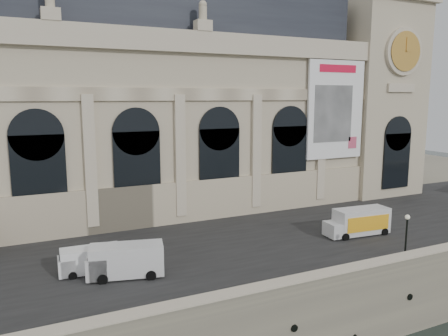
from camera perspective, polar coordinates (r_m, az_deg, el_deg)
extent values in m
cube|color=gray|center=(64.62, -10.43, -6.80)|extent=(160.00, 70.00, 6.00)
cube|color=#2D2D2D|center=(44.66, -3.36, -9.94)|extent=(160.00, 24.00, 0.06)
cube|color=gray|center=(33.32, 5.71, -15.92)|extent=(160.00, 1.20, 1.10)
cube|color=beige|center=(33.07, 5.73, -14.97)|extent=(160.00, 1.40, 0.12)
cube|color=#B6A98C|center=(57.08, -15.63, 5.20)|extent=(68.00, 18.00, 22.00)
cube|color=beige|center=(49.50, -13.34, -5.27)|extent=(68.60, 0.40, 5.00)
cube|color=beige|center=(48.21, -14.14, 16.25)|extent=(69.00, 0.80, 2.40)
cube|color=beige|center=(47.97, -13.90, 9.35)|extent=(68.00, 0.30, 1.40)
cube|color=#252931|center=(57.88, -16.26, 19.15)|extent=(64.00, 15.00, 6.00)
cube|color=black|center=(47.67, -22.95, -1.39)|extent=(5.20, 0.25, 9.00)
cylinder|color=black|center=(47.11, -23.29, 4.00)|extent=(5.20, 0.25, 5.20)
cube|color=beige|center=(47.82, -17.07, 0.79)|extent=(1.20, 0.50, 14.00)
cube|color=black|center=(49.08, -11.23, -0.54)|extent=(5.20, 0.25, 9.00)
cylinder|color=black|center=(48.53, -11.39, 4.70)|extent=(5.20, 0.25, 5.20)
cube|color=beige|center=(50.23, -5.73, 1.54)|extent=(1.20, 0.50, 14.00)
cube|color=black|center=(52.39, -0.58, 0.25)|extent=(5.20, 0.25, 9.00)
cylinder|color=black|center=(51.88, -0.59, 5.16)|extent=(5.20, 0.25, 5.20)
cube|color=beige|center=(54.39, 4.24, 2.15)|extent=(1.20, 0.50, 14.00)
cube|color=black|center=(57.28, 8.53, 0.92)|extent=(5.20, 0.25, 9.00)
cylinder|color=black|center=(56.81, 8.64, 5.41)|extent=(5.20, 0.25, 5.20)
cube|color=beige|center=(59.95, 12.58, 2.61)|extent=(1.20, 0.50, 14.00)
cube|color=white|center=(60.70, 14.36, 7.36)|extent=(9.00, 0.35, 13.00)
cube|color=red|center=(60.64, 14.69, 12.46)|extent=(6.00, 0.06, 1.00)
cube|color=gray|center=(60.25, 14.10, 6.88)|extent=(6.20, 0.06, 7.50)
cube|color=#C34562|center=(62.80, 16.42, 3.21)|extent=(1.40, 0.06, 1.60)
cube|color=#B6A98C|center=(72.80, 17.89, 9.05)|extent=(12.00, 14.00, 30.00)
cylinder|color=beige|center=(67.99, 22.45, 13.89)|extent=(6.60, 0.50, 6.60)
cylinder|color=black|center=(67.79, 22.64, 13.89)|extent=(5.40, 0.15, 5.40)
cylinder|color=gold|center=(67.74, 22.69, 13.89)|extent=(5.50, 0.06, 5.50)
cube|color=gold|center=(67.78, 22.79, 14.65)|extent=(0.14, 0.05, 2.00)
cube|color=gold|center=(68.13, 23.09, 13.84)|extent=(1.40, 0.05, 0.14)
cube|color=black|center=(68.38, 21.59, 0.87)|extent=(5.00, 0.25, 8.00)
cube|color=silver|center=(37.50, -12.57, -11.62)|extent=(6.29, 3.64, 2.52)
cube|color=silver|center=(37.77, -16.22, -12.24)|extent=(2.16, 2.63, 1.75)
cube|color=black|center=(37.61, -17.21, -11.40)|extent=(0.53, 1.93, 0.88)
cylinder|color=black|center=(36.92, -15.56, -13.86)|extent=(0.87, 0.46, 0.83)
cylinder|color=black|center=(39.05, -15.34, -12.54)|extent=(0.87, 0.46, 0.83)
cylinder|color=black|center=(36.83, -9.50, -13.69)|extent=(0.87, 0.46, 0.83)
cylinder|color=black|center=(38.96, -9.65, -12.39)|extent=(0.87, 0.46, 0.83)
cube|color=white|center=(39.17, -17.03, -11.32)|extent=(4.88, 2.08, 2.05)
cube|color=white|center=(39.16, -19.86, -11.96)|extent=(1.43, 1.93, 1.42)
cube|color=black|center=(38.98, -20.65, -11.34)|extent=(0.13, 1.60, 0.71)
cylinder|color=black|center=(38.51, -19.15, -13.18)|extent=(0.69, 0.25, 0.68)
cylinder|color=black|center=(40.25, -19.34, -12.19)|extent=(0.69, 0.25, 0.68)
cylinder|color=black|center=(38.77, -14.51, -12.79)|extent=(0.69, 0.25, 0.68)
cylinder|color=black|center=(40.50, -14.91, -11.84)|extent=(0.69, 0.25, 0.68)
cube|color=silver|center=(49.52, 17.49, -6.58)|extent=(6.18, 2.78, 2.71)
cube|color=#EEA41A|center=(48.64, 18.36, -6.91)|extent=(5.20, 0.48, 1.60)
cube|color=red|center=(48.64, 18.36, -6.91)|extent=(3.00, 0.28, 0.60)
cube|color=silver|center=(47.70, 14.21, -7.79)|extent=(1.78, 2.33, 1.50)
cylinder|color=black|center=(47.32, 15.60, -8.69)|extent=(0.82, 0.34, 0.80)
cylinder|color=black|center=(49.09, 13.99, -7.96)|extent=(0.82, 0.34, 0.80)
cylinder|color=black|center=(50.36, 20.24, -7.83)|extent=(0.82, 0.34, 0.80)
cylinder|color=black|center=(52.04, 18.56, -7.19)|extent=(0.82, 0.34, 0.80)
cylinder|color=black|center=(43.74, 22.53, -10.84)|extent=(0.44, 0.44, 0.40)
cylinder|color=black|center=(43.18, 22.68, -8.60)|extent=(0.16, 0.16, 3.98)
sphere|color=beige|center=(42.61, 22.85, -5.92)|extent=(0.44, 0.44, 0.44)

